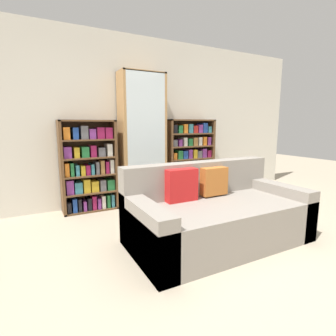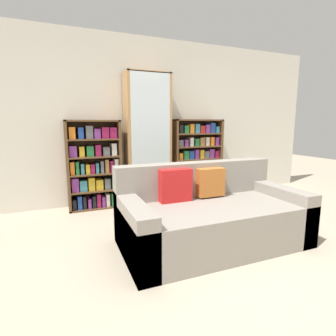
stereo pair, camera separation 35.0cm
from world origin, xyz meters
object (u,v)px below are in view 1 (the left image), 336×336
display_cabinet (142,140)px  bookshelf_right (189,159)px  couch (216,215)px  wine_bottle (186,194)px  bookshelf_left (89,168)px

display_cabinet → bookshelf_right: size_ratio=1.52×
couch → bookshelf_right: 1.94m
couch → wine_bottle: size_ratio=5.07×
bookshelf_left → wine_bottle: size_ratio=3.51×
wine_bottle → display_cabinet: bearing=147.9°
bookshelf_right → wine_bottle: size_ratio=3.56×
display_cabinet → wine_bottle: display_cabinet is taller
couch → bookshelf_left: (-1.03, 1.75, 0.36)m
bookshelf_left → display_cabinet: 0.95m
couch → wine_bottle: (0.44, 1.35, -0.14)m
bookshelf_left → wine_bottle: bearing=-15.1°
bookshelf_right → wine_bottle: (-0.31, -0.40, -0.51)m
couch → display_cabinet: bearing=95.5°
wine_bottle → bookshelf_right: bearing=51.9°
display_cabinet → bookshelf_right: 0.99m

